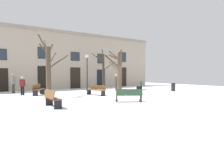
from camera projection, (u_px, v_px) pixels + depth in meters
name	position (u px, v px, depth m)	size (l,w,h in m)	color
ground_plane	(126.00, 96.00, 16.64)	(38.32, 38.32, 0.00)	white
building_facade	(73.00, 60.00, 24.86)	(23.95, 0.60, 6.90)	tan
tree_right_of_center	(49.00, 68.00, 15.68)	(2.02, 2.72, 4.93)	#4C3D2D
tree_left_of_center	(103.00, 70.00, 23.71)	(2.44, 1.74, 4.71)	#382B1E
tree_foreground	(119.00, 71.00, 17.50)	(1.71, 2.63, 3.89)	#4C3D2D
streetlamp	(87.00, 68.00, 21.61)	(0.30, 0.30, 3.93)	black
litter_bin	(173.00, 87.00, 21.12)	(0.45, 0.45, 0.83)	black
bench_by_litter_bin	(52.00, 98.00, 10.96)	(0.52, 1.61, 0.96)	brown
bench_far_corner	(96.00, 90.00, 17.07)	(0.90, 1.92, 0.85)	brown
bench_back_to_back_right	(38.00, 89.00, 17.22)	(1.38, 1.65, 0.93)	brown
bench_near_lamp	(129.00, 95.00, 13.02)	(1.69, 1.27, 0.84)	#2D4C33
bench_facing_shops	(140.00, 85.00, 22.81)	(1.58, 1.38, 0.96)	#2D4C33
person_crossing_plaza	(116.00, 82.00, 21.41)	(0.39, 0.44, 1.76)	#2D271E
person_near_bench	(22.00, 85.00, 17.02)	(0.43, 0.42, 1.57)	black
person_by_shop_door	(13.00, 82.00, 18.76)	(0.44, 0.40, 1.78)	#403D3A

